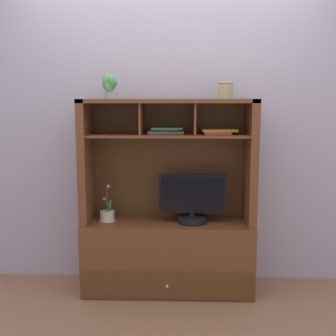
# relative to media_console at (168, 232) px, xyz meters

# --- Properties ---
(floor_plane) EXTENTS (6.00, 6.00, 0.02)m
(floor_plane) POSITION_rel_media_console_xyz_m (0.00, -0.01, -0.48)
(floor_plane) COLOR #97694B
(floor_plane) RESTS_ON ground
(back_wall) EXTENTS (6.00, 0.02, 2.80)m
(back_wall) POSITION_rel_media_console_xyz_m (0.00, 0.24, 0.93)
(back_wall) COLOR #B4AFBD
(back_wall) RESTS_ON ground
(media_console) EXTENTS (1.32, 0.46, 1.50)m
(media_console) POSITION_rel_media_console_xyz_m (0.00, 0.00, 0.00)
(media_console) COLOR brown
(media_console) RESTS_ON ground
(tv_monitor) EXTENTS (0.51, 0.23, 0.38)m
(tv_monitor) POSITION_rel_media_console_xyz_m (0.19, -0.04, 0.25)
(tv_monitor) COLOR black
(tv_monitor) RESTS_ON media_console
(potted_orchid) EXTENTS (0.13, 0.13, 0.29)m
(potted_orchid) POSITION_rel_media_console_xyz_m (-0.48, -0.01, 0.14)
(potted_orchid) COLOR beige
(potted_orchid) RESTS_ON media_console
(magazine_stack_left) EXTENTS (0.29, 0.26, 0.05)m
(magazine_stack_left) POSITION_rel_media_console_xyz_m (-0.02, 0.05, 0.80)
(magazine_stack_left) COLOR beige
(magazine_stack_left) RESTS_ON media_console
(magazine_stack_centre) EXTENTS (0.28, 0.26, 0.04)m
(magazine_stack_centre) POSITION_rel_media_console_xyz_m (0.38, 0.01, 0.79)
(magazine_stack_centre) COLOR #A43B36
(magazine_stack_centre) RESTS_ON media_console
(potted_succulent) EXTENTS (0.12, 0.11, 0.19)m
(potted_succulent) POSITION_rel_media_console_xyz_m (-0.43, -0.02, 1.13)
(potted_succulent) COLOR #899C98
(potted_succulent) RESTS_ON media_console
(ceramic_vase) EXTENTS (0.12, 0.12, 0.13)m
(ceramic_vase) POSITION_rel_media_console_xyz_m (0.43, 0.02, 1.10)
(ceramic_vase) COLOR tan
(ceramic_vase) RESTS_ON media_console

